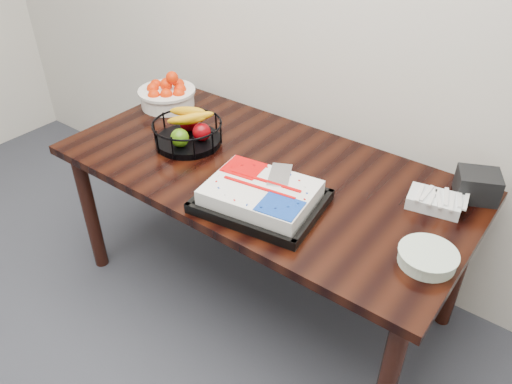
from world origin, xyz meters
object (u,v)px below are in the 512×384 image
Objects in this scene: fruit_basket at (187,131)px; plate_stack at (427,257)px; table at (262,184)px; cake_tray at (261,196)px; tangerine_bowl at (167,91)px; napkin_box at (477,186)px.

fruit_basket is 1.62× the size of plate_stack.
plate_stack reaches higher than table.
cake_tray is 1.01m from tangerine_bowl.
cake_tray reaches higher than plate_stack.
fruit_basket reaches higher than plate_stack.
fruit_basket is 1.25m from napkin_box.
napkin_box is (1.57, 0.14, -0.03)m from tangerine_bowl.
cake_tray is at bearing -139.23° from napkin_box.
table is at bearing 6.19° from fruit_basket.
fruit_basket is (-0.40, -0.04, 0.16)m from table.
napkin_box is at bearing 17.44° from fruit_basket.
plate_stack is 1.27× the size of napkin_box.
fruit_basket reaches higher than cake_tray.
napkin_box reaches higher than cake_tray.
napkin_box reaches higher than plate_stack.
tangerine_bowl is 1.91× the size of napkin_box.
tangerine_bowl is at bearing 147.76° from fruit_basket.
fruit_basket reaches higher than napkin_box.
table is at bearing -157.41° from napkin_box.
fruit_basket is at bearing 175.06° from plate_stack.
tangerine_bowl is 1.50× the size of plate_stack.
tangerine_bowl is at bearing 166.07° from table.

